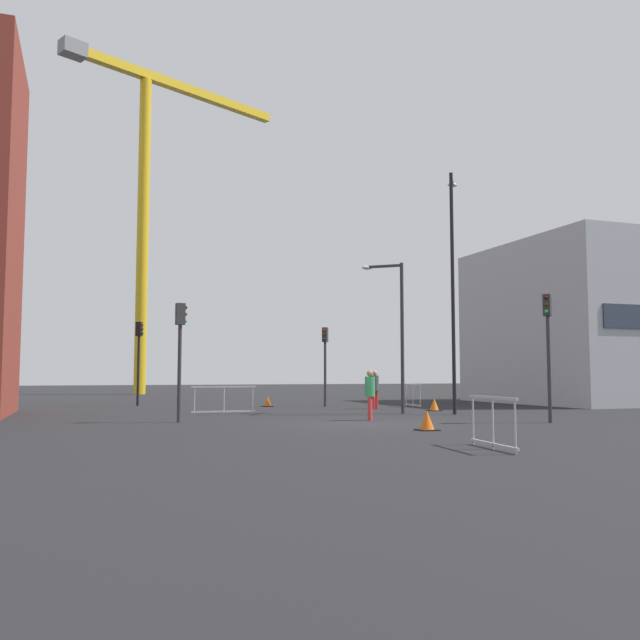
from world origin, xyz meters
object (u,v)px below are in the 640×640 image
(traffic_light_corner, at_px, (139,349))
(traffic_light_far, at_px, (325,353))
(traffic_light_verge, at_px, (548,336))
(traffic_cone_on_verge, at_px, (434,405))
(traffic_cone_striped, at_px, (427,421))
(pedestrian_waiting, at_px, (370,391))
(streetlamp_short, at_px, (396,322))
(traffic_light_island, at_px, (180,342))
(pedestrian_walking, at_px, (375,387))
(traffic_cone_orange, at_px, (268,402))
(streetlamp_tall, at_px, (453,276))
(construction_crane, at_px, (150,177))

(traffic_light_corner, bearing_deg, traffic_light_far, -24.33)
(traffic_light_corner, relative_size, traffic_light_verge, 1.00)
(traffic_cone_on_verge, bearing_deg, traffic_cone_striped, -119.91)
(traffic_light_far, bearing_deg, pedestrian_waiting, -100.86)
(traffic_light_verge, distance_m, traffic_light_far, 12.90)
(pedestrian_waiting, bearing_deg, streetlamp_short, 52.25)
(streetlamp_short, distance_m, traffic_light_island, 9.08)
(traffic_light_verge, distance_m, pedestrian_walking, 10.09)
(streetlamp_short, distance_m, traffic_light_far, 6.37)
(traffic_light_corner, distance_m, traffic_cone_orange, 6.93)
(streetlamp_tall, bearing_deg, traffic_cone_orange, 121.78)
(construction_crane, xyz_separation_m, traffic_light_corner, (-2.01, -19.68, -14.39))
(streetlamp_short, height_order, traffic_light_island, streetlamp_short)
(pedestrian_walking, bearing_deg, traffic_cone_orange, 137.10)
(traffic_light_island, height_order, traffic_cone_orange, traffic_light_island)
(streetlamp_tall, relative_size, pedestrian_walking, 5.55)
(traffic_cone_orange, bearing_deg, traffic_light_corner, 153.88)
(construction_crane, height_order, traffic_cone_orange, construction_crane)
(traffic_light_corner, distance_m, pedestrian_walking, 11.85)
(traffic_cone_striped, bearing_deg, traffic_cone_orange, 92.35)
(traffic_light_corner, bearing_deg, construction_crane, 84.16)
(traffic_cone_on_verge, bearing_deg, pedestrian_waiting, -137.07)
(traffic_light_island, distance_m, traffic_cone_orange, 11.07)
(streetlamp_short, bearing_deg, traffic_cone_striped, -109.90)
(construction_crane, relative_size, streetlamp_tall, 2.73)
(traffic_light_verge, bearing_deg, traffic_light_corner, 125.10)
(traffic_cone_striped, bearing_deg, traffic_light_corner, 109.98)
(streetlamp_short, bearing_deg, pedestrian_waiting, -127.75)
(traffic_light_verge, xyz_separation_m, traffic_cone_on_verge, (-0.02, 7.48, -2.50))
(streetlamp_tall, relative_size, traffic_light_far, 2.50)
(pedestrian_walking, distance_m, traffic_cone_striped, 11.59)
(construction_crane, distance_m, streetlamp_tall, 34.29)
(traffic_light_corner, height_order, traffic_light_island, traffic_light_corner)
(traffic_cone_orange, relative_size, traffic_cone_on_verge, 0.92)
(streetlamp_tall, xyz_separation_m, traffic_light_island, (-10.62, -0.96, -2.78))
(traffic_light_island, xyz_separation_m, traffic_cone_orange, (5.41, 9.37, -2.36))
(traffic_light_corner, relative_size, traffic_light_island, 1.07)
(traffic_light_island, relative_size, pedestrian_waiting, 2.29)
(traffic_light_island, height_order, pedestrian_waiting, traffic_light_island)
(traffic_light_island, distance_m, traffic_cone_on_verge, 11.79)
(pedestrian_walking, xyz_separation_m, traffic_cone_striped, (-3.35, -11.07, -0.73))
(construction_crane, height_order, traffic_light_verge, construction_crane)
(construction_crane, height_order, traffic_light_corner, construction_crane)
(traffic_cone_striped, distance_m, traffic_cone_on_verge, 10.11)
(traffic_cone_on_verge, bearing_deg, construction_crane, 108.29)
(traffic_light_verge, relative_size, traffic_light_far, 1.09)
(construction_crane, xyz_separation_m, traffic_light_island, (-1.63, -31.89, -14.55))
(traffic_light_corner, bearing_deg, traffic_cone_orange, -26.12)
(pedestrian_waiting, height_order, traffic_cone_striped, pedestrian_waiting)
(streetlamp_tall, bearing_deg, traffic_cone_striped, -125.94)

